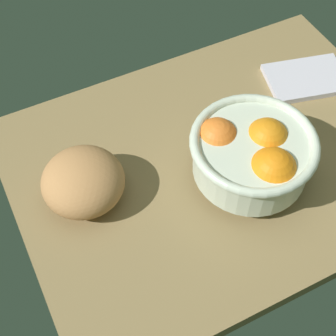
% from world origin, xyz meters
% --- Properties ---
extents(ground_plane, '(0.71, 0.52, 0.03)m').
position_xyz_m(ground_plane, '(0.00, 0.00, -0.01)').
color(ground_plane, olive).
extents(fruit_bowl, '(0.20, 0.20, 0.11)m').
position_xyz_m(fruit_bowl, '(-0.02, 0.05, 0.06)').
color(fruit_bowl, silver).
rests_on(fruit_bowl, ground).
extents(bread_loaf, '(0.19, 0.19, 0.08)m').
position_xyz_m(bread_loaf, '(0.24, -0.03, 0.04)').
color(bread_loaf, tan).
rests_on(bread_loaf, ground).
extents(napkin_folded, '(0.17, 0.14, 0.01)m').
position_xyz_m(napkin_folded, '(-0.24, -0.09, 0.01)').
color(napkin_folded, silver).
rests_on(napkin_folded, ground).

